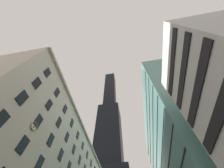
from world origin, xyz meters
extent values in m
cube|color=#B2A893|center=(-10.75, 27.82, 29.20)|extent=(0.70, 67.64, 0.60)
cube|color=black|center=(-10.95, -2.00, 12.40)|extent=(0.14, 1.40, 2.20)
cube|color=black|center=(-10.95, 3.00, 12.40)|extent=(0.14, 1.40, 2.20)
cube|color=black|center=(-10.95, 8.00, 12.40)|extent=(0.14, 1.40, 2.20)
cube|color=black|center=(-10.95, -2.00, 16.60)|extent=(0.14, 1.40, 2.20)
cube|color=black|center=(-10.95, 3.00, 16.60)|extent=(0.14, 1.40, 2.20)
cube|color=black|center=(-10.95, 8.00, 16.60)|extent=(0.14, 1.40, 2.20)
cube|color=black|center=(-10.95, 13.00, 16.60)|extent=(0.14, 1.40, 2.20)
cube|color=black|center=(-10.95, 18.00, 16.60)|extent=(0.14, 1.40, 2.20)
cube|color=black|center=(-10.95, -2.00, 20.80)|extent=(0.14, 1.40, 2.20)
cube|color=black|center=(-10.95, 3.00, 20.80)|extent=(0.14, 1.40, 2.20)
cube|color=black|center=(-10.95, 8.00, 20.80)|extent=(0.14, 1.40, 2.20)
cube|color=black|center=(-10.95, 13.00, 20.80)|extent=(0.14, 1.40, 2.20)
cube|color=black|center=(-10.95, 18.00, 20.80)|extent=(0.14, 1.40, 2.20)
cube|color=black|center=(-10.95, 23.00, 20.80)|extent=(0.14, 1.40, 2.20)
cube|color=black|center=(-10.95, -2.00, 25.00)|extent=(0.14, 1.40, 2.20)
cube|color=black|center=(-10.95, 3.00, 25.00)|extent=(0.14, 1.40, 2.20)
cube|color=black|center=(-10.95, 8.00, 25.00)|extent=(0.14, 1.40, 2.20)
cube|color=black|center=(-10.95, 13.00, 25.00)|extent=(0.14, 1.40, 2.20)
cube|color=black|center=(-10.95, 18.00, 25.00)|extent=(0.14, 1.40, 2.20)
cube|color=black|center=(-10.95, 23.00, 25.00)|extent=(0.14, 1.40, 2.20)
cube|color=black|center=(-10.95, 28.00, 25.00)|extent=(0.14, 1.40, 2.20)
cube|color=black|center=(-10.95, 33.00, 25.00)|extent=(0.14, 1.40, 2.20)
torus|color=olive|center=(-10.88, 2.78, 15.41)|extent=(0.13, 1.42, 1.42)
cylinder|color=silver|center=(-10.92, 2.78, 15.41)|extent=(0.05, 1.22, 1.22)
cube|color=black|center=(-10.85, 2.81, 15.25)|extent=(0.03, 0.14, 0.37)
cube|color=black|center=(-10.85, 2.74, 15.15)|extent=(0.03, 0.15, 0.54)
cube|color=black|center=(-14.31, 80.93, 71.42)|extent=(20.52, 20.52, 60.14)
cube|color=black|center=(-14.31, 80.93, 139.08)|extent=(13.19, 13.19, 75.18)
cylinder|color=silver|center=(-16.95, 80.93, 186.93)|extent=(1.20, 1.20, 20.52)
cylinder|color=silver|center=(-11.67, 80.93, 186.93)|extent=(1.20, 1.20, 20.52)
cube|color=black|center=(10.95, -2.72, 9.00)|extent=(0.16, 9.77, 1.10)
cube|color=black|center=(10.95, -2.72, 12.00)|extent=(0.16, 9.77, 1.10)
cube|color=black|center=(10.95, -2.72, 15.00)|extent=(0.16, 9.77, 1.10)
cube|color=black|center=(10.95, -2.72, 18.00)|extent=(0.16, 9.77, 1.10)
cube|color=slate|center=(20.81, 29.14, 21.20)|extent=(19.63, 45.61, 42.40)
cube|color=black|center=(10.96, 29.14, 20.00)|extent=(0.12, 44.61, 0.24)
cube|color=black|center=(10.96, 29.14, 24.00)|extent=(0.12, 44.61, 0.24)
cube|color=black|center=(10.96, 29.14, 28.00)|extent=(0.12, 44.61, 0.24)
cube|color=black|center=(10.96, 29.14, 32.00)|extent=(0.12, 44.61, 0.24)
cube|color=black|center=(10.96, 29.14, 36.00)|extent=(0.12, 44.61, 0.24)
camera|label=1|loc=(3.92, -10.87, 1.82)|focal=20.25mm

